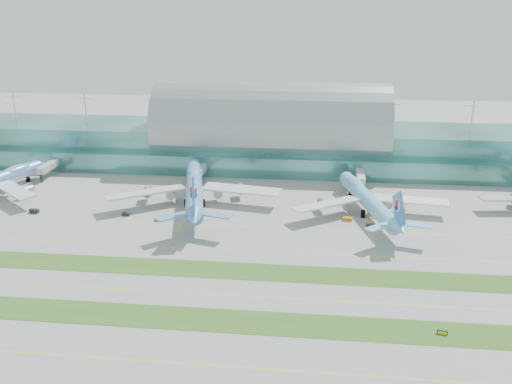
# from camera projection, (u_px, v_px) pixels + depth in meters

# --- Properties ---
(ground) EXTENTS (700.00, 700.00, 0.00)m
(ground) POSITION_uv_depth(u_px,v_px,m) (237.00, 274.00, 179.87)
(ground) COLOR gray
(ground) RESTS_ON ground
(terminal) EXTENTS (340.00, 69.10, 36.00)m
(terminal) POSITION_uv_depth(u_px,v_px,m) (272.00, 138.00, 296.75)
(terminal) COLOR #3D7A75
(terminal) RESTS_ON ground
(grass_strip_near) EXTENTS (420.00, 12.00, 0.08)m
(grass_strip_near) POSITION_uv_depth(u_px,v_px,m) (222.00, 320.00, 153.46)
(grass_strip_near) COLOR #2D591E
(grass_strip_near) RESTS_ON ground
(grass_strip_far) EXTENTS (420.00, 12.00, 0.08)m
(grass_strip_far) POSITION_uv_depth(u_px,v_px,m) (238.00, 271.00, 181.74)
(grass_strip_far) COLOR #2D591E
(grass_strip_far) RESTS_ON ground
(taxiline_a) EXTENTS (420.00, 0.35, 0.01)m
(taxiline_a) POSITION_uv_depth(u_px,v_px,m) (208.00, 365.00, 134.62)
(taxiline_a) COLOR yellow
(taxiline_a) RESTS_ON ground
(taxiline_b) EXTENTS (420.00, 0.35, 0.01)m
(taxiline_b) POSITION_uv_depth(u_px,v_px,m) (230.00, 295.00, 166.67)
(taxiline_b) COLOR yellow
(taxiline_b) RESTS_ON ground
(taxiline_c) EXTENTS (420.00, 0.35, 0.01)m
(taxiline_c) POSITION_uv_depth(u_px,v_px,m) (244.00, 250.00, 196.83)
(taxiline_c) COLOR yellow
(taxiline_c) RESTS_ON ground
(taxiline_d) EXTENTS (420.00, 0.35, 0.01)m
(taxiline_d) POSITION_uv_depth(u_px,v_px,m) (252.00, 227.00, 217.57)
(taxiline_d) COLOR yellow
(taxiline_d) RESTS_ON ground
(airliner_b) EXTENTS (72.43, 83.40, 23.15)m
(airliner_b) POSITION_uv_depth(u_px,v_px,m) (194.00, 187.00, 240.78)
(airliner_b) COLOR #5B91CA
(airliner_b) RESTS_ON ground
(airliner_c) EXTENTS (62.86, 72.58, 20.26)m
(airliner_c) POSITION_uv_depth(u_px,v_px,m) (367.00, 199.00, 229.60)
(airliner_c) COLOR #6BC2ED
(airliner_c) RESTS_ON ground
(gse_b) EXTENTS (3.97, 2.12, 1.73)m
(gse_b) POSITION_uv_depth(u_px,v_px,m) (34.00, 211.00, 231.50)
(gse_b) COLOR black
(gse_b) RESTS_ON ground
(gse_c) EXTENTS (3.12, 1.91, 1.39)m
(gse_c) POSITION_uv_depth(u_px,v_px,m) (126.00, 214.00, 228.70)
(gse_c) COLOR black
(gse_c) RESTS_ON ground
(gse_d) EXTENTS (2.99, 1.54, 1.26)m
(gse_d) POSITION_uv_depth(u_px,v_px,m) (159.00, 219.00, 223.56)
(gse_d) COLOR black
(gse_d) RESTS_ON ground
(gse_e) EXTENTS (3.64, 1.95, 1.34)m
(gse_e) POSITION_uv_depth(u_px,v_px,m) (348.00, 219.00, 223.46)
(gse_e) COLOR orange
(gse_e) RESTS_ON ground
(gse_f) EXTENTS (3.38, 1.92, 1.65)m
(gse_f) POSITION_uv_depth(u_px,v_px,m) (371.00, 226.00, 215.75)
(gse_f) COLOR black
(gse_f) RESTS_ON ground
(taxiway_sign_east) EXTENTS (2.68, 0.86, 1.14)m
(taxiway_sign_east) POSITION_uv_depth(u_px,v_px,m) (442.00, 333.00, 146.91)
(taxiway_sign_east) COLOR black
(taxiway_sign_east) RESTS_ON ground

